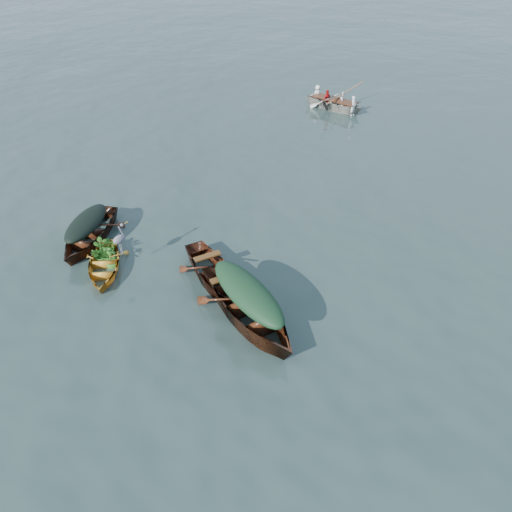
{
  "coord_description": "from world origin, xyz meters",
  "views": [
    {
      "loc": [
        7.81,
        -6.72,
        8.55
      ],
      "look_at": [
        0.9,
        1.78,
        0.5
      ],
      "focal_mm": 35.0,
      "sensor_mm": 36.0,
      "label": 1
    }
  ],
  "objects_px": {
    "dark_covered_boat": "(90,242)",
    "open_wooden_boat": "(217,285)",
    "yellow_dinghy": "(105,271)",
    "green_tarp_boat": "(248,321)",
    "heron": "(120,244)",
    "rowed_boat": "(334,110)"
  },
  "relations": [
    {
      "from": "dark_covered_boat",
      "to": "open_wooden_boat",
      "type": "relative_size",
      "value": 0.89
    },
    {
      "from": "yellow_dinghy",
      "to": "open_wooden_boat",
      "type": "xyz_separation_m",
      "value": [
        2.83,
        1.53,
        0.0
      ]
    },
    {
      "from": "open_wooden_boat",
      "to": "green_tarp_boat",
      "type": "bearing_deg",
      "value": -86.56
    },
    {
      "from": "yellow_dinghy",
      "to": "dark_covered_boat",
      "type": "relative_size",
      "value": 0.75
    },
    {
      "from": "heron",
      "to": "dark_covered_boat",
      "type": "bearing_deg",
      "value": 127.25
    },
    {
      "from": "green_tarp_boat",
      "to": "heron",
      "type": "bearing_deg",
      "value": 116.79
    },
    {
      "from": "green_tarp_boat",
      "to": "dark_covered_boat",
      "type": "bearing_deg",
      "value": 112.52
    },
    {
      "from": "green_tarp_boat",
      "to": "open_wooden_boat",
      "type": "height_order",
      "value": "green_tarp_boat"
    },
    {
      "from": "dark_covered_boat",
      "to": "yellow_dinghy",
      "type": "bearing_deg",
      "value": -50.28
    },
    {
      "from": "yellow_dinghy",
      "to": "dark_covered_boat",
      "type": "xyz_separation_m",
      "value": [
        -1.52,
        0.62,
        0.0
      ]
    },
    {
      "from": "yellow_dinghy",
      "to": "green_tarp_boat",
      "type": "bearing_deg",
      "value": -34.2
    },
    {
      "from": "yellow_dinghy",
      "to": "rowed_boat",
      "type": "distance_m",
      "value": 14.98
    },
    {
      "from": "open_wooden_boat",
      "to": "yellow_dinghy",
      "type": "bearing_deg",
      "value": 140.59
    },
    {
      "from": "green_tarp_boat",
      "to": "open_wooden_boat",
      "type": "distance_m",
      "value": 1.62
    },
    {
      "from": "yellow_dinghy",
      "to": "heron",
      "type": "distance_m",
      "value": 1.01
    },
    {
      "from": "yellow_dinghy",
      "to": "rowed_boat",
      "type": "xyz_separation_m",
      "value": [
        -1.8,
        14.87,
        0.0
      ]
    },
    {
      "from": "green_tarp_boat",
      "to": "rowed_boat",
      "type": "xyz_separation_m",
      "value": [
        -6.17,
        13.87,
        0.0
      ]
    },
    {
      "from": "yellow_dinghy",
      "to": "heron",
      "type": "xyz_separation_m",
      "value": [
        0.34,
        0.44,
        0.85
      ]
    },
    {
      "from": "green_tarp_boat",
      "to": "yellow_dinghy",
      "type": "bearing_deg",
      "value": 121.74
    },
    {
      "from": "open_wooden_boat",
      "to": "heron",
      "type": "relative_size",
      "value": 4.73
    },
    {
      "from": "dark_covered_boat",
      "to": "rowed_boat",
      "type": "bearing_deg",
      "value": 63.05
    },
    {
      "from": "open_wooden_boat",
      "to": "rowed_boat",
      "type": "xyz_separation_m",
      "value": [
        -4.63,
        13.34,
        0.0
      ]
    }
  ]
}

